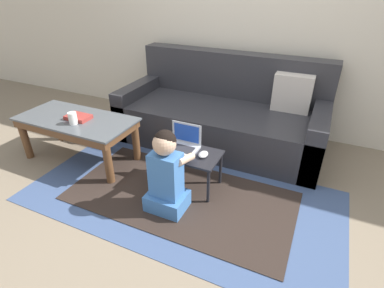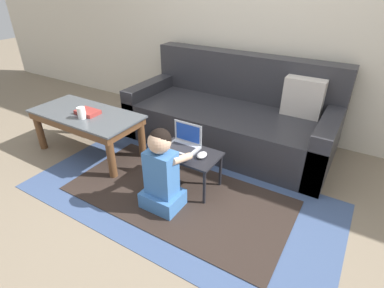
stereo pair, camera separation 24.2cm
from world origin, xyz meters
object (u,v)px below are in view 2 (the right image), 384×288
at_px(computer_mouse, 202,155).
at_px(book_on_table, 88,112).
at_px(coffee_table, 87,120).
at_px(person_seated, 162,172).
at_px(couch, 232,116).
at_px(cup_on_table, 82,113).
at_px(laptop, 183,144).
at_px(laptop_desk, 188,157).

height_order(computer_mouse, book_on_table, book_on_table).
bearing_deg(coffee_table, person_seated, -14.44).
distance_m(couch, computer_mouse, 0.93).
relative_size(couch, coffee_table, 1.88).
distance_m(person_seated, cup_on_table, 1.06).
relative_size(coffee_table, book_on_table, 5.02).
height_order(laptop, computer_mouse, laptop).
xyz_separation_m(person_seated, book_on_table, (-1.06, 0.28, 0.14)).
relative_size(coffee_table, laptop, 4.22).
bearing_deg(laptop, book_on_table, -175.09).
height_order(coffee_table, computer_mouse, coffee_table).
bearing_deg(laptop_desk, person_seated, -95.09).
relative_size(laptop, cup_on_table, 2.45).
bearing_deg(laptop, person_seated, -82.77).
distance_m(couch, book_on_table, 1.44).
bearing_deg(couch, cup_on_table, -134.30).
bearing_deg(computer_mouse, person_seated, -115.65).
height_order(laptop_desk, book_on_table, book_on_table).
bearing_deg(coffee_table, book_on_table, -4.61).
height_order(couch, computer_mouse, couch).
xyz_separation_m(couch, laptop, (-0.04, -0.87, 0.07)).
distance_m(computer_mouse, person_seated, 0.36).
height_order(laptop, cup_on_table, cup_on_table).
bearing_deg(laptop, coffee_table, -175.46).
bearing_deg(computer_mouse, laptop_desk, -179.04).
distance_m(couch, coffee_table, 1.46).
xyz_separation_m(couch, person_seated, (0.00, -1.24, 0.02)).
bearing_deg(couch, laptop, -92.93).
height_order(cup_on_table, book_on_table, cup_on_table).
bearing_deg(laptop, laptop_desk, -32.59).
xyz_separation_m(laptop_desk, laptop, (-0.08, 0.05, 0.08)).
xyz_separation_m(couch, coffee_table, (-1.10, -0.95, 0.07)).
bearing_deg(computer_mouse, couch, 99.74).
bearing_deg(person_seated, couch, 90.10).
relative_size(laptop, computer_mouse, 2.53).
height_order(coffee_table, laptop_desk, coffee_table).
height_order(couch, laptop, couch).
height_order(person_seated, book_on_table, person_seated).
bearing_deg(laptop, cup_on_table, -169.48).
bearing_deg(person_seated, coffee_table, 165.56).
xyz_separation_m(laptop, cup_on_table, (-0.98, -0.18, 0.13)).
relative_size(couch, laptop, 7.92).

